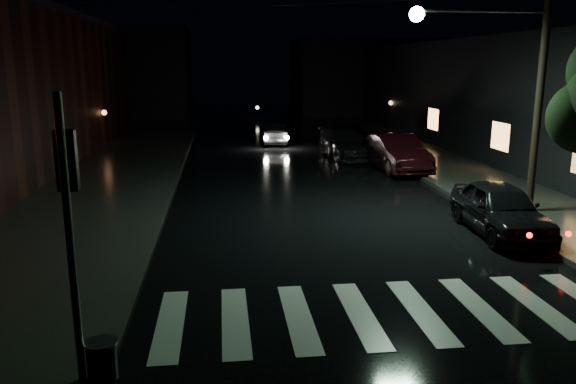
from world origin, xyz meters
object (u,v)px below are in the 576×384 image
object	(u,v)px
parked_car_c	(346,144)
oncoming_car	(273,133)
parked_car_a	(500,208)
parked_car_b	(396,153)
parked_car_d	(348,139)

from	to	relation	value
parked_car_c	oncoming_car	world-z (taller)	parked_car_c
oncoming_car	parked_car_a	bearing A→B (deg)	104.46
parked_car_b	oncoming_car	distance (m)	10.49
parked_car_b	parked_car_c	world-z (taller)	parked_car_b
parked_car_d	oncoming_car	size ratio (longest dim) A/B	1.41
parked_car_d	oncoming_car	world-z (taller)	parked_car_d
parked_car_b	parked_car_c	bearing A→B (deg)	107.72
parked_car_a	parked_car_b	xyz separation A→B (m)	(0.00, 9.69, 0.09)
parked_car_c	oncoming_car	size ratio (longest dim) A/B	1.27
parked_car_d	parked_car_c	bearing A→B (deg)	-102.96
parked_car_c	oncoming_car	distance (m)	6.47
parked_car_a	oncoming_car	bearing A→B (deg)	106.87
parked_car_c	oncoming_car	xyz separation A→B (m)	(-3.24, 5.60, -0.07)
parked_car_c	parked_car_d	xyz separation A→B (m)	(0.42, 1.38, 0.05)
parked_car_d	oncoming_car	distance (m)	5.58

